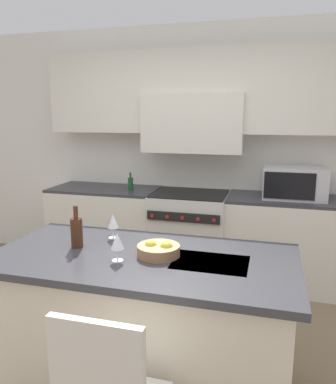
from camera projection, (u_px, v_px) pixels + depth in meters
name	position (u px, v px, depth m)	size (l,w,h in m)	color
back_cabinetry	(196.00, 129.00, 4.09)	(10.00, 0.46, 2.70)	silver
back_counter	(190.00, 234.00, 4.08)	(3.20, 0.62, 0.93)	silver
range_stove	(190.00, 235.00, 4.06)	(0.80, 0.70, 0.93)	beige
microwave	(294.00, 183.00, 3.68)	(0.60, 0.38, 0.31)	#B7B7BC
kitchen_island	(143.00, 320.00, 2.39)	(1.88, 0.93, 0.89)	beige
wine_bottle	(77.00, 232.00, 2.42)	(0.08, 0.08, 0.28)	#422314
wine_glass_near	(117.00, 242.00, 2.18)	(0.08, 0.08, 0.17)	white
wine_glass_far	(113.00, 222.00, 2.59)	(0.08, 0.08, 0.17)	white
fruit_bowl	(159.00, 250.00, 2.29)	(0.26, 0.26, 0.10)	#996B47
oil_bottle_on_counter	(131.00, 183.00, 4.11)	(0.06, 0.06, 0.20)	#194723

